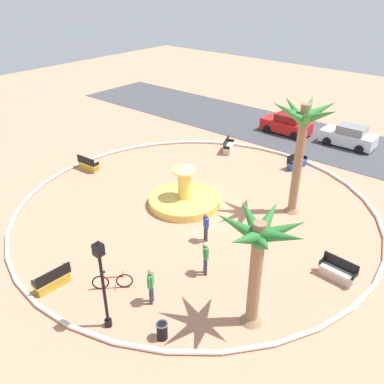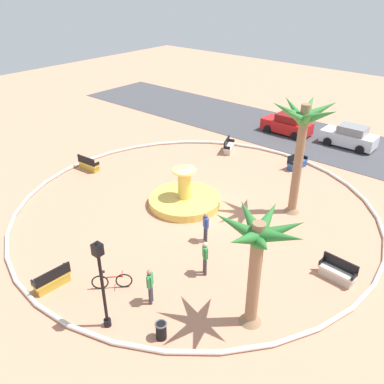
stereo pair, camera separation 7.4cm
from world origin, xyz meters
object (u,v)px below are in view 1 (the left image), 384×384
object	(u,v)px
fountain	(185,199)
bench_southeast	(89,165)
bench_north	(53,281)
parked_car_leftmost	(286,124)
bench_west	(228,147)
lamppost	(102,279)
palm_tree_near_fountain	(259,247)
trash_bin	(162,330)
bench_southwest	(296,163)
person_cyclist_helmet	(151,285)
person_pedestrian_stroll	(206,256)
bicycle_red_frame	(112,281)
parked_car_second	(349,137)
bench_east	(337,273)
person_cyclist_photo	(206,226)
palm_tree_by_curb	(302,131)

from	to	relation	value
fountain	bench_southeast	xyz separation A→B (m)	(-7.94, -0.72, 0.03)
bench_north	parked_car_leftmost	size ratio (longest dim) A/B	0.41
bench_west	lamppost	distance (m)	17.91
palm_tree_near_fountain	trash_bin	world-z (taller)	palm_tree_near_fountain
bench_southwest	person_cyclist_helmet	size ratio (longest dim) A/B	1.00
parked_car_leftmost	lamppost	bearing A→B (deg)	-77.76
fountain	person_pedestrian_stroll	xyz separation A→B (m)	(4.71, -4.01, 0.64)
bicycle_red_frame	parked_car_second	xyz separation A→B (m)	(1.47, 21.92, 0.40)
bench_east	parked_car_second	world-z (taller)	parked_car_second
bench_west	person_cyclist_photo	xyz separation A→B (m)	(5.75, -9.95, 0.56)
bench_southwest	parked_car_second	xyz separation A→B (m)	(1.16, 6.03, 0.43)
parked_car_second	person_cyclist_helmet	bearing A→B (deg)	-88.97
person_pedestrian_stroll	parked_car_leftmost	size ratio (longest dim) A/B	0.43
parked_car_leftmost	parked_car_second	distance (m)	4.98
person_cyclist_photo	person_cyclist_helmet	bearing A→B (deg)	-78.42
bench_west	parked_car_leftmost	size ratio (longest dim) A/B	0.42
bench_east	bench_west	world-z (taller)	same
bench_west	palm_tree_by_curb	bearing A→B (deg)	-31.14
palm_tree_by_curb	bench_west	world-z (taller)	palm_tree_by_curb
person_cyclist_helmet	lamppost	bearing A→B (deg)	-101.22
person_cyclist_photo	parked_car_leftmost	distance (m)	16.70
lamppost	person_pedestrian_stroll	xyz separation A→B (m)	(0.94, 4.73, -1.36)
trash_bin	parked_car_leftmost	bearing A→B (deg)	107.52
bench_southwest	parked_car_second	world-z (taller)	parked_car_second
palm_tree_by_curb	person_pedestrian_stroll	distance (m)	8.20
palm_tree_near_fountain	bench_southwest	bearing A→B (deg)	110.91
palm_tree_near_fountain	parked_car_leftmost	distance (m)	21.29
bicycle_red_frame	person_cyclist_photo	size ratio (longest dim) A/B	0.79
parked_car_leftmost	parked_car_second	world-z (taller)	same
fountain	person_cyclist_helmet	world-z (taller)	fountain
fountain	parked_car_second	xyz separation A→B (m)	(3.77, 14.64, 0.46)
palm_tree_by_curb	bench_southwest	world-z (taller)	palm_tree_by_curb
fountain	parked_car_second	world-z (taller)	fountain
palm_tree_near_fountain	person_cyclist_helmet	size ratio (longest dim) A/B	2.85
fountain	bench_east	distance (m)	9.34
palm_tree_by_curb	parked_car_second	xyz separation A→B (m)	(-1.34, 11.38, -3.95)
palm_tree_by_curb	bench_southwest	distance (m)	7.35
bench_east	person_cyclist_helmet	size ratio (longest dim) A/B	0.97
bench_southeast	lamppost	distance (m)	14.33
bench_southeast	lamppost	bearing A→B (deg)	-34.43
bench_east	bench_north	world-z (taller)	same
bench_west	bench_southeast	distance (m)	10.15
bench_north	parked_car_second	xyz separation A→B (m)	(3.46, 23.51, 0.43)
bench_north	person_cyclist_helmet	xyz separation A→B (m)	(3.84, 2.06, 0.59)
fountain	bicycle_red_frame	xyz separation A→B (m)	(2.30, -7.28, 0.07)
bench_southwest	parked_car_leftmost	world-z (taller)	parked_car_leftmost
bicycle_red_frame	person_cyclist_helmet	size ratio (longest dim) A/B	0.77
bicycle_red_frame	person_cyclist_photo	distance (m)	5.32
trash_bin	person_cyclist_helmet	distance (m)	1.98
parked_car_leftmost	palm_tree_near_fountain	bearing A→B (deg)	-64.79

